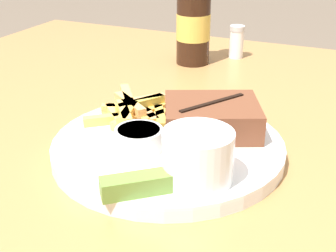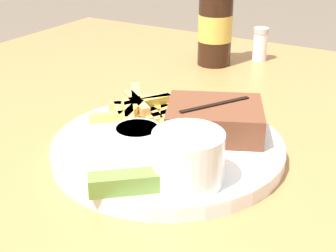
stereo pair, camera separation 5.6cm
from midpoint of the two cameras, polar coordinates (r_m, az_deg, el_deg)
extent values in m
cube|color=#A87542|center=(0.59, -2.74, -5.15)|extent=(1.17, 1.14, 0.04)
cylinder|color=#A87542|center=(1.40, -12.59, -4.04)|extent=(0.06, 0.06, 0.70)
cylinder|color=white|center=(0.58, -2.80, -2.85)|extent=(0.28, 0.28, 0.01)
cylinder|color=white|center=(0.57, -2.81, -2.05)|extent=(0.28, 0.28, 0.00)
cube|color=brown|center=(0.59, 2.65, 1.04)|extent=(0.15, 0.14, 0.04)
cube|color=black|center=(0.58, 2.69, 2.81)|extent=(0.06, 0.09, 0.00)
cube|color=gold|center=(0.64, -5.88, 2.67)|extent=(0.05, 0.07, 0.01)
cube|color=#E4A05A|center=(0.65, -5.48, 2.97)|extent=(0.05, 0.05, 0.01)
cube|color=#D8AF58|center=(0.63, -8.89, 1.04)|extent=(0.06, 0.06, 0.01)
cube|color=#EBA950|center=(0.62, -7.04, 0.73)|extent=(0.03, 0.07, 0.01)
cube|color=#F2B157|center=(0.61, -8.00, 1.54)|extent=(0.05, 0.06, 0.01)
cube|color=#F4A350|center=(0.65, -8.50, 2.03)|extent=(0.05, 0.03, 0.01)
cube|color=#F2A841|center=(0.65, -3.76, 2.03)|extent=(0.03, 0.07, 0.01)
cube|color=gold|center=(0.63, -3.27, 1.26)|extent=(0.04, 0.07, 0.01)
cube|color=#E19E5A|center=(0.64, -5.32, 1.49)|extent=(0.06, 0.05, 0.01)
cube|color=gold|center=(0.61, -7.56, 1.49)|extent=(0.02, 0.06, 0.01)
cube|color=#DDA04E|center=(0.64, -7.19, 1.36)|extent=(0.03, 0.06, 0.01)
cube|color=gold|center=(0.62, -3.57, 0.99)|extent=(0.04, 0.06, 0.01)
cube|color=#E2A25B|center=(0.64, -7.21, 2.61)|extent=(0.07, 0.05, 0.01)
cube|color=#E1AD59|center=(0.66, -7.40, 3.35)|extent=(0.06, 0.07, 0.01)
cube|color=#EABB4E|center=(0.62, -9.13, 0.82)|extent=(0.07, 0.06, 0.01)
cylinder|color=white|center=(0.48, 0.29, -3.81)|extent=(0.07, 0.07, 0.06)
cylinder|color=beige|center=(0.47, 0.30, -1.49)|extent=(0.07, 0.07, 0.01)
cylinder|color=silver|center=(0.55, -6.49, -1.69)|extent=(0.06, 0.06, 0.03)
cylinder|color=black|center=(0.55, -6.54, -0.73)|extent=(0.05, 0.05, 0.01)
cube|color=olive|center=(0.47, -6.62, -7.12)|extent=(0.08, 0.07, 0.02)
cube|color=#B7B7BC|center=(0.62, -8.91, 0.41)|extent=(0.10, 0.03, 0.00)
cube|color=#B7B7BC|center=(0.58, -4.43, -1.41)|extent=(0.03, 0.01, 0.00)
cube|color=#B7B7BC|center=(0.58, -4.14, -1.26)|extent=(0.03, 0.01, 0.00)
cube|color=#B7B7BC|center=(0.59, -3.86, -1.10)|extent=(0.03, 0.01, 0.00)
cube|color=#B7B7BC|center=(0.63, 1.66, 0.86)|extent=(0.06, 0.11, 0.00)
cube|color=black|center=(0.58, -4.00, -1.31)|extent=(0.03, 0.06, 0.01)
cylinder|color=black|center=(0.91, 1.29, 11.60)|extent=(0.06, 0.06, 0.13)
cylinder|color=gold|center=(0.91, 1.29, 12.00)|extent=(0.06, 0.06, 0.05)
cylinder|color=white|center=(0.96, 6.66, 9.84)|extent=(0.03, 0.03, 0.05)
cylinder|color=#B7B7BC|center=(0.95, 6.76, 11.73)|extent=(0.03, 0.03, 0.01)
camera|label=1|loc=(0.03, -92.86, -1.35)|focal=50.00mm
camera|label=2|loc=(0.03, 87.14, 1.35)|focal=50.00mm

